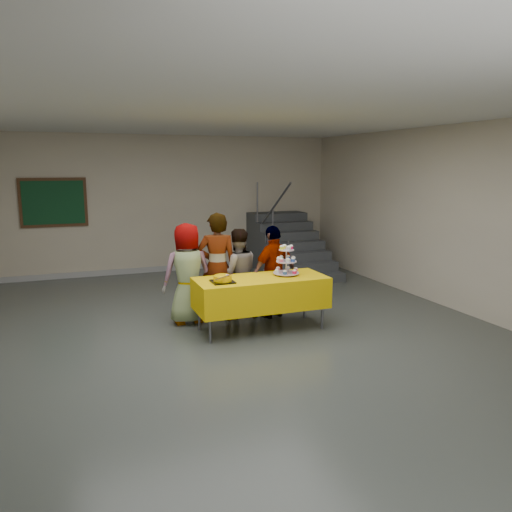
{
  "coord_description": "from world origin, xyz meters",
  "views": [
    {
      "loc": [
        -1.87,
        -6.01,
        2.34
      ],
      "look_at": [
        0.64,
        0.64,
        1.05
      ],
      "focal_mm": 35.0,
      "sensor_mm": 36.0,
      "label": 1
    }
  ],
  "objects": [
    {
      "name": "cupcake_stand",
      "position": [
        1.06,
        0.48,
        0.95
      ],
      "size": [
        0.38,
        0.38,
        0.44
      ],
      "color": "silver",
      "rests_on": "bake_table"
    },
    {
      "name": "noticeboard",
      "position": [
        -2.13,
        4.96,
        1.6
      ],
      "size": [
        1.3,
        0.05,
        1.0
      ],
      "color": "#472B16",
      "rests_on": "ground"
    },
    {
      "name": "schoolchild_a",
      "position": [
        -0.26,
        1.13,
        0.76
      ],
      "size": [
        0.76,
        0.51,
        1.52
      ],
      "primitive_type": "imported",
      "rotation": [
        0.0,
        0.0,
        3.18
      ],
      "color": "slate",
      "rests_on": "ground"
    },
    {
      "name": "schoolchild_c",
      "position": [
        0.53,
        1.15,
        0.7
      ],
      "size": [
        0.73,
        0.6,
        1.39
      ],
      "primitive_type": "imported",
      "rotation": [
        0.0,
        0.0,
        3.02
      ],
      "color": "#5C5C65",
      "rests_on": "ground"
    },
    {
      "name": "room_shell",
      "position": [
        0.0,
        0.02,
        2.13
      ],
      "size": [
        10.0,
        10.04,
        3.02
      ],
      "color": "#4C514C",
      "rests_on": "ground"
    },
    {
      "name": "schoolchild_b",
      "position": [
        0.19,
        1.11,
        0.83
      ],
      "size": [
        0.69,
        0.55,
        1.66
      ],
      "primitive_type": "imported",
      "rotation": [
        0.0,
        0.0,
        2.87
      ],
      "color": "#5C5C65",
      "rests_on": "ground"
    },
    {
      "name": "schoolchild_d",
      "position": [
        1.06,
        0.96,
        0.72
      ],
      "size": [
        0.91,
        0.63,
        1.44
      ],
      "primitive_type": "imported",
      "rotation": [
        0.0,
        0.0,
        3.5
      ],
      "color": "slate",
      "rests_on": "ground"
    },
    {
      "name": "bake_table",
      "position": [
        0.64,
        0.44,
        0.56
      ],
      "size": [
        1.88,
        0.78,
        0.77
      ],
      "color": "#595960",
      "rests_on": "ground"
    },
    {
      "name": "staircase",
      "position": [
        2.7,
        4.13,
        0.49
      ],
      "size": [
        1.3,
        2.4,
        2.04
      ],
      "color": "#424447",
      "rests_on": "ground"
    },
    {
      "name": "bear_cake",
      "position": [
        0.05,
        0.36,
        0.83
      ],
      "size": [
        0.32,
        0.36,
        0.12
      ],
      "color": "black",
      "rests_on": "bake_table"
    }
  ]
}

